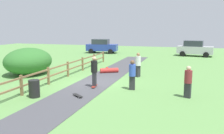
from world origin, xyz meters
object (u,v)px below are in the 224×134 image
Objects in this scene: bystander_maroon at (188,80)px; skater_fallen at (109,70)px; bystander_white at (138,64)px; skater_riding at (94,70)px; bystander_blue at (132,74)px; parked_car_silver at (195,48)px; trash_bin at (34,89)px; parked_car_blue at (102,46)px; bush_large at (28,61)px; skateboard_loose at (78,95)px.

skater_fallen is at bearing 138.38° from bystander_maroon.
bystander_white reaches higher than skater_fallen.
skater_riding is 1.12× the size of bystander_maroon.
skater_fallen is at bearing 122.32° from bystander_blue.
bystander_white is 1.07× the size of bystander_maroon.
bystander_maroon is at bearing -92.40° from parked_car_silver.
skater_riding is 5.33m from bystander_maroon.
parked_car_silver is (6.69, 13.47, 0.76)m from skater_fallen.
trash_bin is at bearing -102.00° from skater_fallen.
skater_fallen is 0.80× the size of bystander_white.
skater_fallen is 15.06m from parked_car_silver.
parked_car_blue reaches higher than bystander_blue.
bystander_blue reaches higher than skater_fallen.
skater_fallen is at bearing 160.16° from bystander_white.
trash_bin is 0.49× the size of skater_riding.
bystander_maroon is (5.30, -0.56, -0.14)m from skater_riding.
bush_large reaches higher than parked_car_silver.
bystander_white is 16.40m from parked_car_blue.
parked_car_silver reaches higher than bystander_white.
skater_fallen is at bearing -116.42° from parked_car_silver.
parked_car_blue is at bearing 106.42° from skateboard_loose.
parked_car_silver is at bearing 52.22° from bush_large.
bystander_blue is at bearing 43.95° from skateboard_loose.
parked_car_blue reaches higher than bystander_maroon.
trash_bin is 0.21× the size of parked_car_silver.
trash_bin is at bearing -163.43° from bystander_maroon.
parked_car_blue is (-11.36, 18.70, 0.06)m from bystander_maroon.
skater_fallen is at bearing -67.94° from parked_car_blue.
skater_riding reaches higher than trash_bin.
bush_large is at bearing 166.04° from bystander_blue.
parked_car_blue reaches higher than skateboard_loose.
bystander_maroon is 0.38× the size of parked_car_blue.
skater_fallen is 6.83m from skateboard_loose.
trash_bin is at bearing -146.62° from bystander_blue.
parked_car_blue is at bearing 112.06° from skater_fallen.
parked_car_silver reaches higher than trash_bin.
parked_car_silver is (4.20, 14.37, -0.01)m from bystander_white.
trash_bin is 0.55× the size of bystander_maroon.
skater_fallen is 0.32× the size of parked_car_blue.
bystander_blue is (2.87, -4.54, 0.75)m from skater_fallen.
bush_large reaches higher than trash_bin.
parked_car_blue reaches higher than skater_riding.
parked_car_blue is at bearing 100.46° from trash_bin.
parked_car_blue is (-5.97, 20.26, 0.87)m from skateboard_loose.
parked_car_silver and parked_car_blue have the same top height.
trash_bin is 7.83m from bystander_maroon.
bystander_maroon is 21.88m from parked_car_blue.
skateboard_loose is at bearing -85.66° from skater_fallen.
skater_fallen is at bearing 94.34° from skateboard_loose.
skateboard_loose is 0.17× the size of parked_car_blue.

